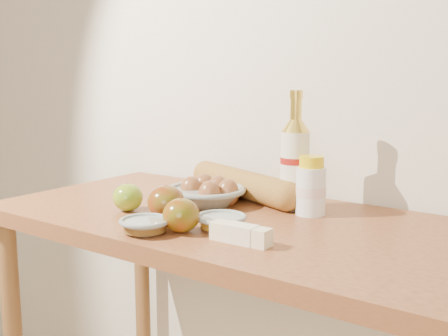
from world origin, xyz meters
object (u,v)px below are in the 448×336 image
(bourbon_bottle, at_px, (295,161))
(egg_bowl, at_px, (208,193))
(table, at_px, (231,265))
(baguette, at_px, (243,184))
(cream_bottle, at_px, (311,188))

(bourbon_bottle, distance_m, egg_bowl, 0.24)
(table, xyz_separation_m, baguette, (-0.09, 0.18, 0.16))
(table, bearing_deg, egg_bowl, 154.16)
(bourbon_bottle, bearing_deg, cream_bottle, -14.25)
(table, height_order, cream_bottle, cream_bottle)
(table, height_order, egg_bowl, egg_bowl)
(bourbon_bottle, bearing_deg, table, -105.46)
(table, distance_m, egg_bowl, 0.20)
(table, distance_m, bourbon_bottle, 0.30)
(bourbon_bottle, xyz_separation_m, baguette, (-0.17, 0.03, -0.08))
(egg_bowl, height_order, baguette, baguette)
(egg_bowl, bearing_deg, cream_bottle, 13.84)
(cream_bottle, xyz_separation_m, baguette, (-0.24, 0.06, -0.03))
(table, bearing_deg, bourbon_bottle, 60.94)
(baguette, bearing_deg, table, -43.17)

